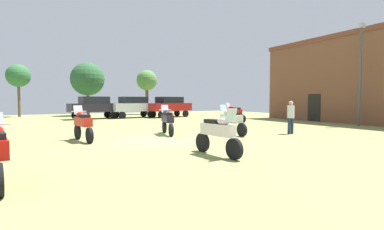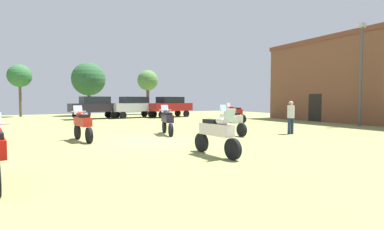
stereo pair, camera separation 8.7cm
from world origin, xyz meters
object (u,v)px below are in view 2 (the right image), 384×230
at_px(lamp_post, 361,69).
at_px(motorcycle_5, 217,132).
at_px(motorcycle_10, 167,120).
at_px(car_3, 170,105).
at_px(tree_1, 20,76).
at_px(motorcycle_1, 231,120).
at_px(motorcycle_2, 83,124).
at_px(tree_3, 148,81).
at_px(car_1, 134,105).
at_px(tree_2, 89,79).
at_px(brick_building, 365,79).
at_px(car_2, 95,106).
at_px(motorcycle_7, 234,113).
at_px(person_3, 291,115).

bearing_deg(lamp_post, motorcycle_5, -163.94).
xyz_separation_m(motorcycle_10, car_3, (5.81, 12.90, 0.46)).
bearing_deg(tree_1, car_3, -30.27).
height_order(motorcycle_1, motorcycle_5, motorcycle_1).
bearing_deg(motorcycle_2, tree_3, 53.87).
distance_m(car_1, lamp_post, 18.75).
xyz_separation_m(tree_1, tree_2, (6.44, -0.89, -0.15)).
height_order(motorcycle_10, car_3, car_3).
bearing_deg(brick_building, car_2, 143.19).
relative_size(car_2, tree_3, 0.86).
xyz_separation_m(car_1, tree_1, (-9.67, 6.89, 2.91)).
bearing_deg(car_2, motorcycle_10, 176.34).
xyz_separation_m(motorcycle_5, motorcycle_7, (8.09, 10.04, 0.01)).
bearing_deg(motorcycle_2, lamp_post, -14.55).
bearing_deg(car_2, car_3, -105.22).
relative_size(motorcycle_10, tree_2, 0.38).
bearing_deg(motorcycle_1, tree_1, 112.48).
bearing_deg(tree_3, motorcycle_1, -98.50).
height_order(car_1, person_3, car_1).
relative_size(tree_2, lamp_post, 0.87).
xyz_separation_m(motorcycle_7, car_2, (-8.49, 9.33, 0.44)).
bearing_deg(person_3, motorcycle_1, -7.34).
xyz_separation_m(motorcycle_5, car_1, (3.16, 19.30, 0.45)).
bearing_deg(motorcycle_7, tree_3, 82.47).
distance_m(car_2, lamp_post, 20.99).
distance_m(motorcycle_2, motorcycle_7, 12.27).
distance_m(motorcycle_7, car_3, 8.66).
distance_m(motorcycle_10, car_1, 13.87).
distance_m(motorcycle_5, person_3, 6.94).
bearing_deg(tree_2, motorcycle_5, -89.85).
xyz_separation_m(motorcycle_7, tree_2, (-8.16, 15.26, 3.20)).
relative_size(car_1, lamp_post, 0.69).
distance_m(motorcycle_2, car_3, 16.53).
bearing_deg(motorcycle_10, motorcycle_2, -162.64).
bearing_deg(tree_3, motorcycle_10, -106.61).
distance_m(car_3, tree_2, 9.87).
bearing_deg(motorcycle_10, person_3, -14.94).
bearing_deg(motorcycle_10, motorcycle_1, -18.74).
relative_size(person_3, lamp_post, 0.25).
height_order(motorcycle_1, car_3, car_3).
xyz_separation_m(motorcycle_10, lamp_post, (12.80, -1.74, 2.98)).
relative_size(motorcycle_1, person_3, 1.35).
distance_m(motorcycle_10, tree_3, 20.78).
distance_m(motorcycle_1, tree_2, 21.74).
bearing_deg(tree_1, person_3, -61.19).
relative_size(car_3, person_3, 2.77).
relative_size(tree_1, lamp_post, 0.79).
bearing_deg(lamp_post, tree_3, 107.93).
distance_m(motorcycle_5, motorcycle_7, 12.89).
bearing_deg(person_3, motorcycle_7, -89.10).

